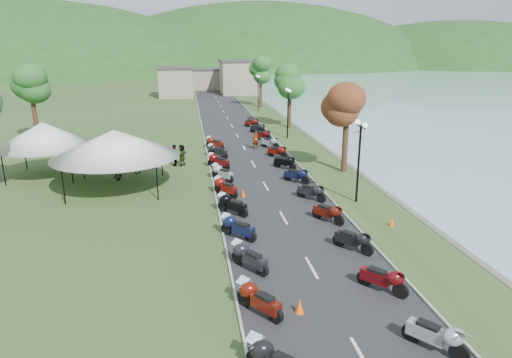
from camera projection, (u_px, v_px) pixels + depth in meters
name	position (u px, v px, depth m)	size (l,w,h in m)	color
road	(237.00, 136.00, 48.36)	(7.00, 120.00, 0.02)	#29292B
hills_backdrop	(198.00, 65.00, 199.99)	(360.00, 120.00, 76.00)	#285621
far_building	(202.00, 80.00, 90.01)	(18.00, 16.00, 5.00)	gray
moto_row_left	(236.00, 216.00, 24.37)	(2.60, 39.59, 1.10)	#331411
moto_row_right	(291.00, 168.00, 33.66)	(2.60, 43.05, 1.10)	#331411
vendor_tent_main	(116.00, 160.00, 30.28)	(5.56, 5.56, 4.00)	white
vendor_tent_side	(45.00, 149.00, 33.21)	(4.43, 4.43, 4.00)	white
tree_lakeside	(346.00, 120.00, 33.74)	(2.87, 2.87, 7.98)	#30712C
pedestrian_a	(138.00, 173.00, 34.38)	(0.66, 0.48, 1.81)	slate
pedestrian_b	(116.00, 177.00, 33.43)	(0.80, 0.44, 1.64)	slate
pedestrian_c	(118.00, 180.00, 32.76)	(1.10, 0.45, 1.70)	slate
traffic_cone_near	(299.00, 306.00, 16.52)	(0.36, 0.36, 0.56)	#F2590C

